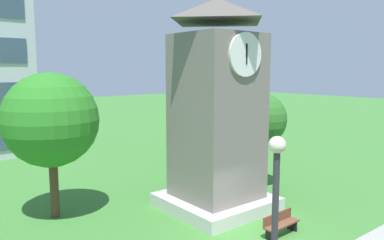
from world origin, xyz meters
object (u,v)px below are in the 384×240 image
park_bench (280,224)px  street_lamp (275,228)px  clock_tower (217,118)px  tree_streetside (260,119)px  tree_near_tower (211,101)px  tree_by_building (51,120)px

park_bench → street_lamp: bearing=-143.0°
clock_tower → park_bench: (-0.01, -3.86, -3.90)m
park_bench → tree_streetside: size_ratio=0.34×
street_lamp → tree_near_tower: bearing=52.4°
street_lamp → park_bench: bearing=37.0°
street_lamp → tree_streetside: 13.49m
street_lamp → tree_streetside: (9.89, 9.16, 0.55)m
clock_tower → tree_by_building: (-6.47, 3.66, 0.05)m
street_lamp → tree_near_tower: (13.26, 17.20, 0.93)m
park_bench → tree_near_tower: 15.38m
street_lamp → tree_streetside: size_ratio=0.98×
tree_streetside → clock_tower: bearing=-166.8°
clock_tower → tree_near_tower: bearing=50.3°
tree_by_building → park_bench: bearing=-49.3°
tree_by_building → tree_streetside: tree_by_building is taller
tree_near_tower → tree_streetside: size_ratio=1.22×
clock_tower → tree_streetside: (4.13, 0.97, -0.50)m
tree_streetside → tree_by_building: bearing=165.8°
tree_by_building → tree_near_tower: tree_near_tower is taller
park_bench → tree_by_building: bearing=130.7°
park_bench → tree_streetside: (4.14, 4.83, 3.39)m
tree_by_building → tree_streetside: (10.60, -2.69, -0.55)m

